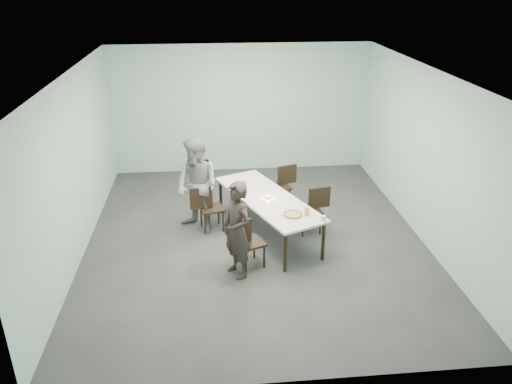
{
  "coord_description": "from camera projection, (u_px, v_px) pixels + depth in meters",
  "views": [
    {
      "loc": [
        -0.76,
        -7.94,
        4.48
      ],
      "look_at": [
        0.0,
        -0.17,
        1.0
      ],
      "focal_mm": 35.0,
      "sensor_mm": 36.0,
      "label": 1
    }
  ],
  "objects": [
    {
      "name": "beer_glass",
      "position": [
        307.0,
        211.0,
        8.26
      ],
      "size": [
        0.08,
        0.08,
        0.15
      ],
      "primitive_type": "cylinder",
      "color": "orange",
      "rests_on": "table"
    },
    {
      "name": "ground",
      "position": [
        255.0,
        238.0,
        9.11
      ],
      "size": [
        7.0,
        7.0,
        0.0
      ],
      "primitive_type": "plane",
      "color": "#333335",
      "rests_on": "ground"
    },
    {
      "name": "water_tumbler",
      "position": [
        323.0,
        218.0,
        8.1
      ],
      "size": [
        0.08,
        0.08,
        0.09
      ],
      "primitive_type": "cylinder",
      "color": "silver",
      "rests_on": "table"
    },
    {
      "name": "side_plate",
      "position": [
        286.0,
        206.0,
        8.61
      ],
      "size": [
        0.18,
        0.18,
        0.01
      ],
      "primitive_type": "cylinder",
      "color": "white",
      "rests_on": "table"
    },
    {
      "name": "chair_far_left",
      "position": [
        207.0,
        205.0,
        9.22
      ],
      "size": [
        0.65,
        0.5,
        0.87
      ],
      "rotation": [
        0.0,
        0.0,
        0.23
      ],
      "color": "black",
      "rests_on": "ground"
    },
    {
      "name": "menu",
      "position": [
        244.0,
        184.0,
        9.51
      ],
      "size": [
        0.36,
        0.32,
        0.01
      ],
      "primitive_type": "cube",
      "rotation": [
        0.0,
        0.0,
        0.4
      ],
      "color": "silver",
      "rests_on": "table"
    },
    {
      "name": "diner_far",
      "position": [
        197.0,
        186.0,
        9.06
      ],
      "size": [
        1.1,
        1.1,
        1.79
      ],
      "primitive_type": "imported",
      "rotation": [
        0.0,
        0.0,
        -0.78
      ],
      "color": "gray",
      "rests_on": "ground"
    },
    {
      "name": "tealight",
      "position": [
        268.0,
        197.0,
        8.92
      ],
      "size": [
        0.06,
        0.06,
        0.05
      ],
      "color": "silver",
      "rests_on": "table"
    },
    {
      "name": "pizza",
      "position": [
        293.0,
        215.0,
        8.28
      ],
      "size": [
        0.34,
        0.34,
        0.04
      ],
      "color": "white",
      "rests_on": "table"
    },
    {
      "name": "chair_near_left",
      "position": [
        246.0,
        240.0,
        8.04
      ],
      "size": [
        0.65,
        0.55,
        0.87
      ],
      "rotation": [
        0.0,
        0.0,
        0.4
      ],
      "color": "black",
      "rests_on": "ground"
    },
    {
      "name": "chair_near_right",
      "position": [
        313.0,
        206.0,
        9.18
      ],
      "size": [
        0.64,
        0.48,
        0.87
      ],
      "rotation": [
        0.0,
        0.0,
        3.31
      ],
      "color": "black",
      "rests_on": "ground"
    },
    {
      "name": "table",
      "position": [
        268.0,
        200.0,
        8.97
      ],
      "size": [
        1.85,
        2.74,
        0.75
      ],
      "rotation": [
        0.0,
        0.0,
        0.4
      ],
      "color": "white",
      "rests_on": "ground"
    },
    {
      "name": "chair_far_right",
      "position": [
        282.0,
        183.0,
        10.19
      ],
      "size": [
        0.65,
        0.53,
        0.87
      ],
      "rotation": [
        0.0,
        0.0,
        3.46
      ],
      "color": "black",
      "rests_on": "ground"
    },
    {
      "name": "amber_tumbler",
      "position": [
        246.0,
        183.0,
        9.46
      ],
      "size": [
        0.07,
        0.07,
        0.08
      ],
      "primitive_type": "cylinder",
      "color": "orange",
      "rests_on": "table"
    },
    {
      "name": "diner_near",
      "position": [
        237.0,
        230.0,
        7.72
      ],
      "size": [
        0.63,
        0.7,
        1.6
      ],
      "primitive_type": "imported",
      "rotation": [
        0.0,
        0.0,
        -1.02
      ],
      "color": "black",
      "rests_on": "ground"
    },
    {
      "name": "room_shell",
      "position": [
        255.0,
        132.0,
        8.29
      ],
      "size": [
        6.02,
        7.02,
        3.01
      ],
      "color": "#A3CDC8",
      "rests_on": "ground"
    }
  ]
}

